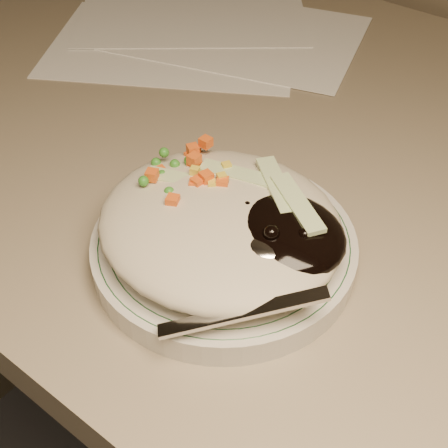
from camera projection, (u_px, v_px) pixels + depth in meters
The scene contains 5 objects.
desk at pixel (400, 334), 0.69m from camera, with size 1.40×0.70×0.74m.
plate at pixel (224, 248), 0.50m from camera, with size 0.21×0.21×0.02m, color silver.
plate_rim at pixel (224, 239), 0.49m from camera, with size 0.20×0.20×0.00m.
meal at pixel (228, 221), 0.47m from camera, with size 0.21×0.19×0.05m.
papers at pixel (202, 29), 0.80m from camera, with size 0.44×0.42×0.00m.
Camera 1 is at (0.11, 0.92, 1.10)m, focal length 50.00 mm.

